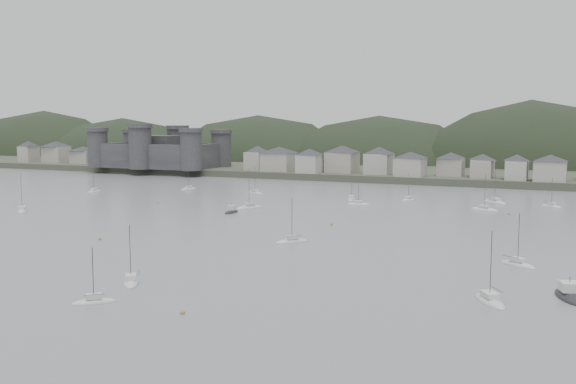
% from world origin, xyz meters
% --- Properties ---
extents(ground, '(900.00, 900.00, 0.00)m').
position_xyz_m(ground, '(0.00, 0.00, 0.00)').
color(ground, slate).
rests_on(ground, ground).
extents(far_shore_land, '(900.00, 250.00, 3.00)m').
position_xyz_m(far_shore_land, '(0.00, 295.00, 1.50)').
color(far_shore_land, '#383D2D').
rests_on(far_shore_land, ground).
extents(forested_ridge, '(851.55, 103.94, 102.57)m').
position_xyz_m(forested_ridge, '(4.83, 269.40, -11.28)').
color(forested_ridge, black).
rests_on(forested_ridge, ground).
extents(castle, '(66.00, 43.00, 20.00)m').
position_xyz_m(castle, '(-120.00, 179.80, 10.96)').
color(castle, '#323235').
rests_on(castle, far_shore_land).
extents(waterfront_town, '(451.48, 28.46, 12.92)m').
position_xyz_m(waterfront_town, '(50.59, 183.34, 8.66)').
color(waterfront_town, '#9F9C91').
rests_on(waterfront_town, far_shore_land).
extents(sailboat_lead, '(8.80, 5.18, 11.47)m').
position_xyz_m(sailboat_lead, '(50.33, 103.97, 0.17)').
color(sailboat_lead, silver).
rests_on(sailboat_lead, ground).
extents(moored_fleet, '(220.76, 151.46, 13.48)m').
position_xyz_m(moored_fleet, '(-14.31, 56.75, 0.18)').
color(moored_fleet, silver).
rests_on(moored_fleet, ground).
extents(motor_launch_near, '(5.93, 9.63, 4.15)m').
position_xyz_m(motor_launch_near, '(74.82, 11.40, 0.28)').
color(motor_launch_near, black).
rests_on(motor_launch_near, ground).
extents(motor_launch_far, '(2.78, 7.06, 3.68)m').
position_xyz_m(motor_launch_far, '(-14.78, 68.45, 0.30)').
color(motor_launch_far, black).
rests_on(motor_launch_far, ground).
extents(mooring_buoys, '(161.91, 117.89, 0.70)m').
position_xyz_m(mooring_buoys, '(7.20, 48.51, 0.15)').
color(mooring_buoys, '#AC6F39').
rests_on(mooring_buoys, ground).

